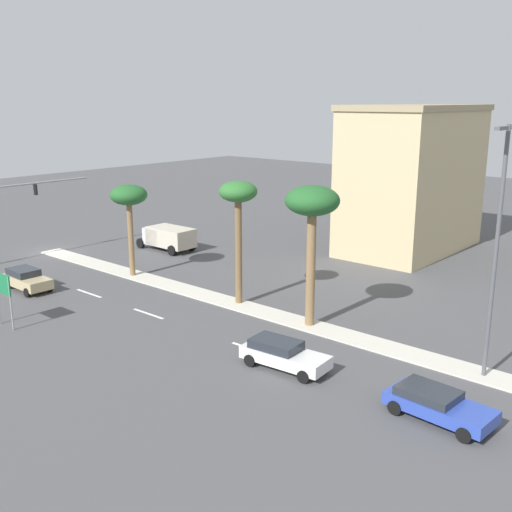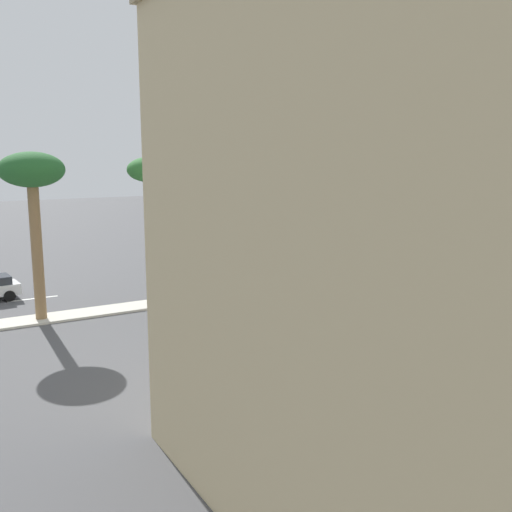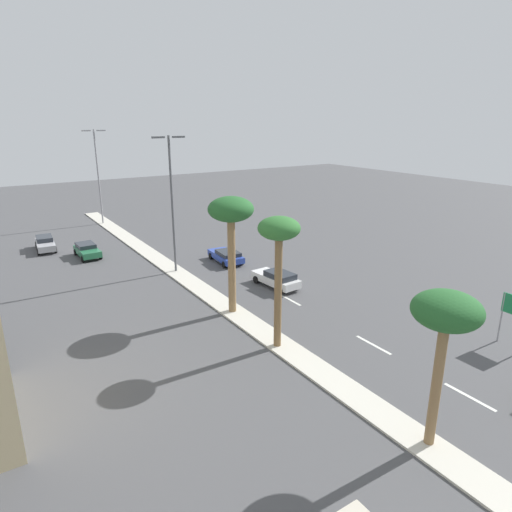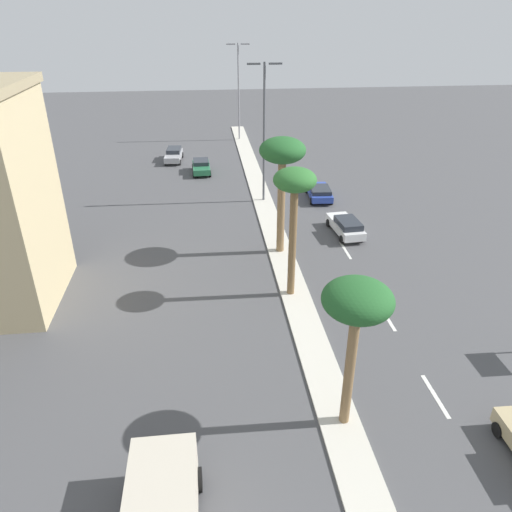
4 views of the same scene
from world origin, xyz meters
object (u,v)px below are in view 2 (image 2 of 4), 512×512
directional_road_sign (193,230)px  sedan_tan_far (286,252)px  box_truck (444,279)px  palm_tree_left (32,178)px  traffic_signal_gantry (370,202)px  palm_tree_leading (307,191)px  palm_tree_center (151,181)px  commercial_building (432,250)px

directional_road_sign → sedan_tan_far: (-4.59, -5.78, -1.60)m
sedan_tan_far → box_truck: bearing=-174.4°
palm_tree_left → sedan_tan_far: bearing=-69.6°
traffic_signal_gantry → box_truck: (-14.76, 7.13, -3.10)m
traffic_signal_gantry → directional_road_sign: bearing=73.4°
traffic_signal_gantry → directional_road_sign: size_ratio=4.74×
palm_tree_leading → palm_tree_center: 10.56m
commercial_building → palm_tree_leading: size_ratio=2.06×
directional_road_sign → palm_tree_leading: size_ratio=0.48×
directional_road_sign → palm_tree_left: 18.65m
directional_road_sign → palm_tree_leading: (-11.59, -2.78, 3.62)m
palm_tree_center → sedan_tan_far: (7.47, -13.51, -6.12)m
commercial_building → box_truck: bearing=-49.1°
sedan_tan_far → commercial_building: bearing=152.4°
palm_tree_center → palm_tree_left: bearing=87.5°
directional_road_sign → palm_tree_left: (-11.81, 13.64, 4.75)m
palm_tree_left → sedan_tan_far: size_ratio=2.03×
traffic_signal_gantry → sedan_tan_far: size_ratio=3.81×
commercial_building → palm_tree_left: size_ratio=1.72×
traffic_signal_gantry → commercial_building: commercial_building is taller
directional_road_sign → commercial_building: commercial_building is taller
commercial_building → palm_tree_center: commercial_building is taller
palm_tree_center → box_truck: (-6.96, -14.92, -5.69)m
palm_tree_left → sedan_tan_far: 21.67m
directional_road_sign → traffic_signal_gantry: bearing=-106.6°
palm_tree_leading → palm_tree_center: size_ratio=0.86×
palm_tree_center → commercial_building: bearing=176.0°
palm_tree_leading → box_truck: bearing=-149.3°
palm_tree_center → box_truck: bearing=-115.0°
sedan_tan_far → traffic_signal_gantry: bearing=-87.8°
palm_tree_center → sedan_tan_far: bearing=-61.1°
palm_tree_center → box_truck: 17.42m
traffic_signal_gantry → palm_tree_leading: palm_tree_leading is taller
palm_tree_leading → palm_tree_center: bearing=92.6°
palm_tree_left → sedan_tan_far: (7.21, -19.42, -6.35)m
commercial_building → box_truck: size_ratio=2.61×
palm_tree_left → box_truck: (-7.22, -20.82, -5.93)m
palm_tree_leading → traffic_signal_gantry: bearing=-57.6°
palm_tree_center → sedan_tan_far: size_ratio=1.96×
traffic_signal_gantry → palm_tree_left: size_ratio=1.88×
palm_tree_leading → palm_tree_center: palm_tree_center is taller
traffic_signal_gantry → palm_tree_leading: size_ratio=2.25×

